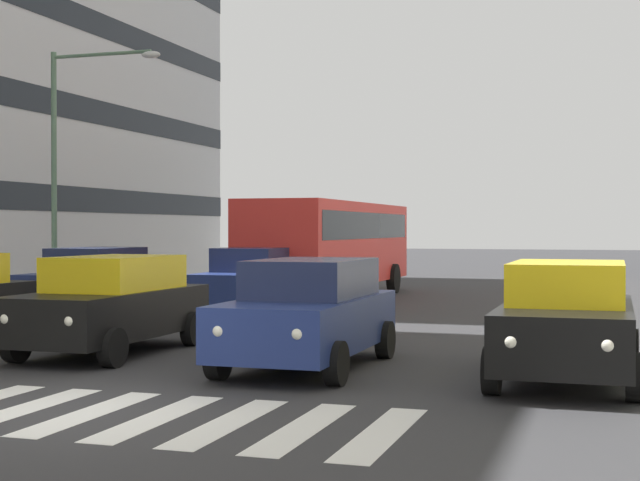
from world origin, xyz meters
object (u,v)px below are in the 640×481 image
(car_0, at_px, (567,320))
(bus_behind_traffic, at_px, (332,240))
(street_lamp_right, at_px, (72,146))
(car_2, at_px, (111,303))
(car_row2_0, at_px, (94,280))
(car_row2_1, at_px, (255,280))
(car_1, at_px, (309,312))

(car_0, xyz_separation_m, bus_behind_traffic, (7.84, -13.90, 0.97))
(bus_behind_traffic, relative_size, street_lamp_right, 1.46)
(car_0, distance_m, car_2, 7.86)
(car_row2_0, xyz_separation_m, street_lamp_right, (2.29, -2.60, 3.72))
(car_2, height_order, car_row2_1, same)
(car_1, bearing_deg, car_row2_1, -62.94)
(car_0, height_order, car_1, same)
(car_1, height_order, street_lamp_right, street_lamp_right)
(car_0, distance_m, car_row2_0, 13.83)
(car_0, relative_size, car_1, 1.00)
(car_2, distance_m, street_lamp_right, 11.59)
(bus_behind_traffic, distance_m, street_lamp_right, 8.33)
(car_0, bearing_deg, street_lamp_right, -33.40)
(car_0, distance_m, car_1, 3.96)
(car_2, bearing_deg, bus_behind_traffic, -90.00)
(car_row2_0, bearing_deg, street_lamp_right, -48.56)
(car_1, height_order, car_row2_1, same)
(car_row2_1, bearing_deg, car_row2_0, 19.94)
(car_row2_1, xyz_separation_m, street_lamp_right, (6.14, -1.20, 3.72))
(car_row2_0, xyz_separation_m, bus_behind_traffic, (-4.18, -7.06, 0.97))
(car_row2_0, bearing_deg, car_row2_1, -160.06)
(car_1, bearing_deg, car_0, 179.92)
(car_row2_1, bearing_deg, street_lamp_right, -11.06)
(car_row2_0, height_order, car_row2_1, same)
(car_row2_1, height_order, bus_behind_traffic, bus_behind_traffic)
(car_0, relative_size, bus_behind_traffic, 0.42)
(car_row2_1, relative_size, bus_behind_traffic, 0.42)
(bus_behind_traffic, bearing_deg, street_lamp_right, 34.58)
(bus_behind_traffic, bearing_deg, car_row2_0, 59.36)
(car_1, distance_m, car_row2_1, 9.24)
(bus_behind_traffic, bearing_deg, car_2, 90.00)
(car_row2_0, relative_size, street_lamp_right, 0.62)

